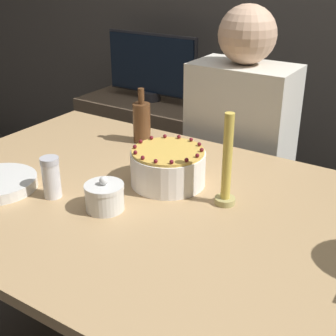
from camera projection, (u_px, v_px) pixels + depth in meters
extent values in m
cube|color=tan|center=(131.00, 198.00, 1.37)|extent=(1.37, 0.98, 0.03)
cylinder|color=tan|center=(82.00, 198.00, 2.17)|extent=(0.07, 0.07, 0.73)
cylinder|color=white|center=(168.00, 168.00, 1.41)|extent=(0.23, 0.23, 0.10)
cylinder|color=gold|center=(168.00, 151.00, 1.38)|extent=(0.22, 0.22, 0.01)
sphere|color=maroon|center=(197.00, 155.00, 1.33)|extent=(0.01, 0.01, 0.01)
sphere|color=maroon|center=(202.00, 150.00, 1.37)|extent=(0.01, 0.01, 0.01)
sphere|color=maroon|center=(199.00, 144.00, 1.41)|extent=(0.01, 0.01, 0.01)
sphere|color=maroon|center=(191.00, 140.00, 1.44)|extent=(0.01, 0.01, 0.01)
sphere|color=maroon|center=(179.00, 137.00, 1.47)|extent=(0.01, 0.01, 0.01)
sphere|color=maroon|center=(165.00, 136.00, 1.47)|extent=(0.01, 0.01, 0.01)
sphere|color=maroon|center=(151.00, 138.00, 1.46)|extent=(0.01, 0.01, 0.01)
sphere|color=maroon|center=(141.00, 141.00, 1.43)|extent=(0.01, 0.01, 0.01)
sphere|color=maroon|center=(135.00, 147.00, 1.39)|extent=(0.01, 0.01, 0.01)
sphere|color=maroon|center=(135.00, 152.00, 1.35)|extent=(0.01, 0.01, 0.01)
sphere|color=maroon|center=(143.00, 158.00, 1.32)|extent=(0.01, 0.01, 0.01)
sphere|color=maroon|center=(156.00, 161.00, 1.30)|extent=(0.01, 0.01, 0.01)
sphere|color=maroon|center=(172.00, 162.00, 1.29)|extent=(0.01, 0.01, 0.01)
sphere|color=maroon|center=(187.00, 160.00, 1.30)|extent=(0.01, 0.01, 0.01)
cylinder|color=silver|center=(105.00, 199.00, 1.27)|extent=(0.11, 0.11, 0.06)
cylinder|color=silver|center=(104.00, 187.00, 1.26)|extent=(0.11, 0.11, 0.01)
sphere|color=silver|center=(104.00, 181.00, 1.25)|extent=(0.02, 0.02, 0.02)
cylinder|color=white|center=(52.00, 180.00, 1.33)|extent=(0.05, 0.05, 0.10)
cylinder|color=silver|center=(49.00, 161.00, 1.30)|extent=(0.05, 0.05, 0.02)
cylinder|color=tan|center=(225.00, 200.00, 1.31)|extent=(0.06, 0.06, 0.02)
cylinder|color=gold|center=(227.00, 157.00, 1.25)|extent=(0.03, 0.03, 0.25)
cylinder|color=brown|center=(142.00, 123.00, 1.71)|extent=(0.06, 0.06, 0.15)
cylinder|color=brown|center=(141.00, 96.00, 1.67)|extent=(0.02, 0.02, 0.06)
cube|color=#595960|center=(233.00, 240.00, 2.10)|extent=(0.34, 0.34, 0.45)
cube|color=silver|center=(240.00, 134.00, 1.89)|extent=(0.40, 0.24, 0.57)
sphere|color=#D8AD8C|center=(247.00, 34.00, 1.72)|extent=(0.22, 0.22, 0.22)
cube|color=brown|center=(153.00, 153.00, 2.77)|extent=(0.80, 0.43, 0.64)
cylinder|color=#2D2D33|center=(152.00, 96.00, 2.63)|extent=(0.10, 0.10, 0.05)
cube|color=#2D2D33|center=(152.00, 64.00, 2.56)|extent=(0.56, 0.02, 0.33)
cube|color=black|center=(151.00, 64.00, 2.55)|extent=(0.54, 0.03, 0.31)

